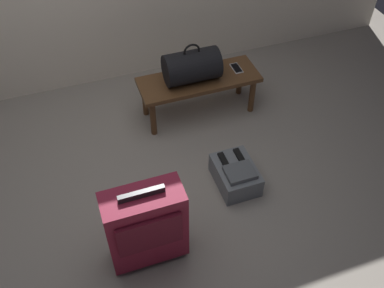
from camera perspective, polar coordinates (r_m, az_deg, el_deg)
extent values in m
plane|color=gray|center=(3.18, -6.37, -7.87)|extent=(6.60, 6.60, 0.00)
cube|color=brown|center=(3.62, 0.91, 8.41)|extent=(1.00, 0.36, 0.04)
cylinder|color=brown|center=(3.55, -5.12, 3.37)|extent=(0.05, 0.05, 0.33)
cylinder|color=brown|center=(3.79, 7.87, 6.32)|extent=(0.05, 0.05, 0.33)
cylinder|color=brown|center=(3.74, -6.19, 5.91)|extent=(0.05, 0.05, 0.33)
cylinder|color=brown|center=(3.97, 6.29, 8.59)|extent=(0.05, 0.05, 0.33)
cylinder|color=black|center=(3.52, -0.03, 10.12)|extent=(0.44, 0.26, 0.26)
torus|color=black|center=(3.44, -0.03, 12.02)|extent=(0.14, 0.02, 0.14)
cube|color=silver|center=(3.73, 5.83, 9.85)|extent=(0.07, 0.14, 0.01)
cube|color=black|center=(3.73, 5.84, 9.91)|extent=(0.06, 0.13, 0.00)
cube|color=maroon|center=(2.67, -6.09, -10.52)|extent=(0.48, 0.22, 0.57)
cube|color=#500E1C|center=(2.55, -5.50, -11.80)|extent=(0.38, 0.02, 0.26)
cube|color=#262628|center=(2.43, -6.65, -6.50)|extent=(0.27, 0.03, 0.04)
cylinder|color=black|center=(2.97, -9.21, -13.49)|extent=(0.02, 0.05, 0.05)
cylinder|color=black|center=(2.99, -2.86, -11.82)|extent=(0.02, 0.05, 0.05)
cube|color=slate|center=(3.24, 5.70, -4.05)|extent=(0.28, 0.38, 0.17)
cube|color=#515559|center=(3.12, 6.31, -3.71)|extent=(0.21, 0.17, 0.04)
cube|color=black|center=(3.19, 4.31, -2.38)|extent=(0.04, 0.19, 0.02)
cube|color=black|center=(3.23, 6.38, -1.82)|extent=(0.04, 0.19, 0.02)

